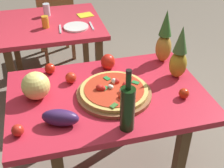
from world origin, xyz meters
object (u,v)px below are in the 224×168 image
at_px(bell_pepper, 108,62).
at_px(tomato_by_bottle, 184,93).
at_px(melon, 36,86).
at_px(dinner_plate, 76,27).
at_px(napkin_folded, 85,15).
at_px(fork_utensil, 60,29).
at_px(background_table, 51,33).
at_px(tomato_near_board, 50,69).
at_px(pizza, 115,90).
at_px(pineapple_right, 164,39).
at_px(pizza_board, 114,94).
at_px(tomato_at_corner, 71,78).
at_px(eggplant, 60,118).
at_px(wine_bottle, 128,108).
at_px(knife_utensil, 92,26).
at_px(tomato_beside_pepper, 18,130).
at_px(drinking_glass_water, 47,10).
at_px(dining_chair, 55,21).
at_px(pineapple_left, 179,55).
at_px(display_table, 108,106).

height_order(bell_pepper, tomato_by_bottle, bell_pepper).
relative_size(melon, dinner_plate, 0.76).
distance_m(tomato_by_bottle, napkin_folded, 1.49).
bearing_deg(fork_utensil, background_table, 116.81).
relative_size(bell_pepper, tomato_near_board, 1.53).
distance_m(background_table, napkin_folded, 0.38).
relative_size(pizza, pineapple_right, 1.07).
xyz_separation_m(background_table, pizza_board, (0.29, -1.24, 0.12)).
bearing_deg(pizza, fork_utensil, 101.26).
height_order(pineapple_right, tomato_at_corner, pineapple_right).
relative_size(eggplant, napkin_folded, 1.43).
relative_size(wine_bottle, knife_utensil, 1.97).
distance_m(tomato_at_corner, knife_utensil, 0.90).
height_order(pizza, tomato_beside_pepper, pizza).
xyz_separation_m(background_table, drinking_glass_water, (-0.01, 0.18, 0.17)).
distance_m(tomato_by_bottle, drinking_glass_water, 1.69).
bearing_deg(drinking_glass_water, tomato_by_bottle, -65.91).
xyz_separation_m(dining_chair, knife_utensil, (0.27, -0.84, 0.26)).
xyz_separation_m(background_table, fork_utensil, (0.08, -0.18, 0.11)).
bearing_deg(drinking_glass_water, fork_utensil, -76.56).
height_order(tomato_beside_pepper, tomato_by_bottle, same).
relative_size(pineapple_right, bell_pepper, 3.49).
xyz_separation_m(pineapple_left, melon, (-0.90, -0.01, -0.08)).
bearing_deg(pineapple_left, display_table, -171.55).
relative_size(pizza, napkin_folded, 2.91).
bearing_deg(pizza_board, background_table, 102.98).
xyz_separation_m(fork_utensil, napkin_folded, (0.27, 0.27, -0.00)).
relative_size(wine_bottle, bell_pepper, 3.27).
relative_size(eggplant, tomato_beside_pepper, 3.16).
height_order(fork_utensil, knife_utensil, same).
relative_size(dining_chair, tomato_near_board, 12.00).
bearing_deg(melon, pineapple_left, 0.39).
height_order(display_table, background_table, same).
height_order(background_table, tomato_beside_pepper, tomato_beside_pepper).
bearing_deg(tomato_near_board, bell_pepper, -4.73).
xyz_separation_m(knife_utensil, napkin_folded, (-0.01, 0.27, -0.00)).
bearing_deg(pizza, pineapple_left, 13.45).
relative_size(eggplant, dinner_plate, 0.91).
bearing_deg(wine_bottle, drinking_glass_water, 99.53).
xyz_separation_m(background_table, tomato_at_corner, (0.05, -1.04, 0.14)).
xyz_separation_m(tomato_at_corner, knife_utensil, (0.30, 0.85, -0.03)).
xyz_separation_m(wine_bottle, napkin_folded, (0.07, 1.62, -0.13)).
xyz_separation_m(tomato_beside_pepper, drinking_glass_water, (0.26, 1.62, 0.03)).
xyz_separation_m(pineapple_right, fork_utensil, (-0.65, 0.73, -0.16)).
xyz_separation_m(pizza, drinking_glass_water, (-0.30, 1.42, 0.02)).
distance_m(wine_bottle, tomato_at_corner, 0.55).
xyz_separation_m(tomato_at_corner, tomato_by_bottle, (0.63, -0.33, -0.00)).
distance_m(pineapple_left, drinking_glass_water, 1.52).
bearing_deg(pineapple_right, dinner_plate, 124.94).
relative_size(melon, drinking_glass_water, 1.42).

